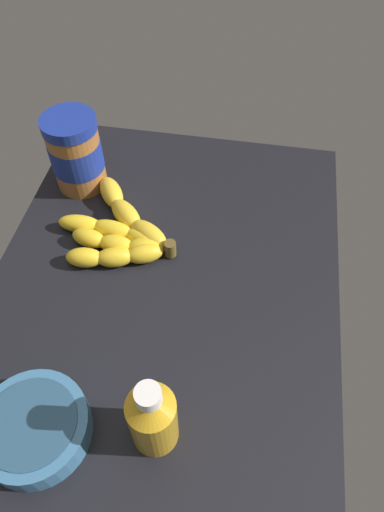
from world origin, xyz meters
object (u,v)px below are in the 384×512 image
object	(u,v)px
banana_bunch	(120,233)
small_bowl	(34,428)
honey_bottle	(153,417)
peanut_butter_jar	(76,153)

from	to	relation	value
banana_bunch	small_bowl	size ratio (longest dim) A/B	1.51
honey_bottle	small_bowl	world-z (taller)	honey_bottle
honey_bottle	banana_bunch	bearing A→B (deg)	-157.07
peanut_butter_jar	small_bowl	size ratio (longest dim) A/B	1.03
honey_bottle	small_bowl	size ratio (longest dim) A/B	1.01
honey_bottle	peanut_butter_jar	bearing A→B (deg)	-151.10
banana_bunch	honey_bottle	distance (cm)	34.58
banana_bunch	peanut_butter_jar	distance (cm)	17.70
banana_bunch	honey_bottle	size ratio (longest dim) A/B	1.49
small_bowl	honey_bottle	bearing A→B (deg)	99.53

